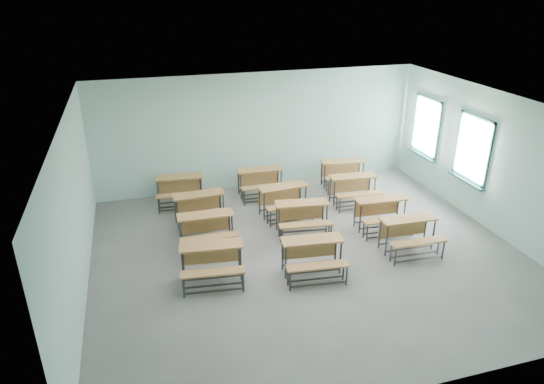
{
  "coord_description": "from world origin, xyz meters",
  "views": [
    {
      "loc": [
        -3.27,
        -8.46,
        5.46
      ],
      "look_at": [
        -0.45,
        1.2,
        1.0
      ],
      "focal_mm": 32.0,
      "sensor_mm": 36.0,
      "label": 1
    }
  ],
  "objects_px": {
    "desk_unit_r0c0": "(212,258)",
    "desk_unit_r0c2": "(410,231)",
    "desk_unit_r2c2": "(354,186)",
    "desk_unit_r1c2": "(382,210)",
    "desk_unit_r2c1": "(284,197)",
    "desk_unit_r3c1": "(261,179)",
    "desk_unit_r0c1": "(313,253)",
    "desk_unit_r1c0": "(206,226)",
    "desk_unit_r1c1": "(303,214)",
    "desk_unit_r2c0": "(200,205)",
    "desk_unit_r3c2": "(344,170)",
    "desk_unit_r3c0": "(180,186)"
  },
  "relations": [
    {
      "from": "desk_unit_r0c0",
      "to": "desk_unit_r0c2",
      "type": "bearing_deg",
      "value": 5.88
    },
    {
      "from": "desk_unit_r0c0",
      "to": "desk_unit_r2c2",
      "type": "height_order",
      "value": "same"
    },
    {
      "from": "desk_unit_r0c0",
      "to": "desk_unit_r1c2",
      "type": "xyz_separation_m",
      "value": [
        4.19,
        1.01,
        0.0
      ]
    },
    {
      "from": "desk_unit_r1c2",
      "to": "desk_unit_r2c1",
      "type": "distance_m",
      "value": 2.37
    },
    {
      "from": "desk_unit_r3c1",
      "to": "desk_unit_r0c1",
      "type": "bearing_deg",
      "value": -88.55
    },
    {
      "from": "desk_unit_r1c0",
      "to": "desk_unit_r1c1",
      "type": "height_order",
      "value": "same"
    },
    {
      "from": "desk_unit_r1c1",
      "to": "desk_unit_r0c2",
      "type": "bearing_deg",
      "value": -28.11
    },
    {
      "from": "desk_unit_r2c1",
      "to": "desk_unit_r3c1",
      "type": "xyz_separation_m",
      "value": [
        -0.26,
        1.29,
        0.0
      ]
    },
    {
      "from": "desk_unit_r2c0",
      "to": "desk_unit_r2c1",
      "type": "height_order",
      "value": "same"
    },
    {
      "from": "desk_unit_r2c0",
      "to": "desk_unit_r3c2",
      "type": "distance_m",
      "value": 4.36
    },
    {
      "from": "desk_unit_r2c2",
      "to": "desk_unit_r3c1",
      "type": "relative_size",
      "value": 1.02
    },
    {
      "from": "desk_unit_r0c0",
      "to": "desk_unit_r3c2",
      "type": "distance_m",
      "value": 5.65
    },
    {
      "from": "desk_unit_r1c0",
      "to": "desk_unit_r0c2",
      "type": "bearing_deg",
      "value": -17.33
    },
    {
      "from": "desk_unit_r1c0",
      "to": "desk_unit_r3c1",
      "type": "xyz_separation_m",
      "value": [
        1.84,
        2.3,
        0.0
      ]
    },
    {
      "from": "desk_unit_r2c2",
      "to": "desk_unit_r3c0",
      "type": "xyz_separation_m",
      "value": [
        -4.36,
        1.24,
        0.0
      ]
    },
    {
      "from": "desk_unit_r0c2",
      "to": "desk_unit_r1c0",
      "type": "height_order",
      "value": "same"
    },
    {
      "from": "desk_unit_r2c1",
      "to": "desk_unit_r3c1",
      "type": "bearing_deg",
      "value": 96.05
    },
    {
      "from": "desk_unit_r0c0",
      "to": "desk_unit_r1c0",
      "type": "xyz_separation_m",
      "value": [
        0.12,
        1.33,
        0.0
      ]
    },
    {
      "from": "desk_unit_r0c1",
      "to": "desk_unit_r2c2",
      "type": "relative_size",
      "value": 1.03
    },
    {
      "from": "desk_unit_r0c0",
      "to": "desk_unit_r3c1",
      "type": "xyz_separation_m",
      "value": [
        1.96,
        3.63,
        0.0
      ]
    },
    {
      "from": "desk_unit_r1c0",
      "to": "desk_unit_r2c0",
      "type": "xyz_separation_m",
      "value": [
        0.03,
        1.13,
        0.0
      ]
    },
    {
      "from": "desk_unit_r0c1",
      "to": "desk_unit_r3c0",
      "type": "distance_m",
      "value": 4.6
    },
    {
      "from": "desk_unit_r3c0",
      "to": "desk_unit_r2c2",
      "type": "bearing_deg",
      "value": -12.21
    },
    {
      "from": "desk_unit_r0c0",
      "to": "desk_unit_r0c2",
      "type": "height_order",
      "value": "same"
    },
    {
      "from": "desk_unit_r2c2",
      "to": "desk_unit_r3c2",
      "type": "distance_m",
      "value": 1.13
    },
    {
      "from": "desk_unit_r0c0",
      "to": "desk_unit_r2c2",
      "type": "relative_size",
      "value": 1.03
    },
    {
      "from": "desk_unit_r0c0",
      "to": "desk_unit_r1c1",
      "type": "height_order",
      "value": "same"
    },
    {
      "from": "desk_unit_r3c0",
      "to": "desk_unit_r3c1",
      "type": "bearing_deg",
      "value": 1.11
    },
    {
      "from": "desk_unit_r0c0",
      "to": "desk_unit_r2c0",
      "type": "xyz_separation_m",
      "value": [
        0.15,
        2.46,
        0.0
      ]
    },
    {
      "from": "desk_unit_r2c1",
      "to": "desk_unit_r2c2",
      "type": "distance_m",
      "value": 1.95
    },
    {
      "from": "desk_unit_r1c1",
      "to": "desk_unit_r1c2",
      "type": "relative_size",
      "value": 1.05
    },
    {
      "from": "desk_unit_r0c2",
      "to": "desk_unit_r2c1",
      "type": "distance_m",
      "value": 3.17
    },
    {
      "from": "desk_unit_r0c1",
      "to": "desk_unit_r0c0",
      "type": "bearing_deg",
      "value": 176.23
    },
    {
      "from": "desk_unit_r0c0",
      "to": "desk_unit_r0c1",
      "type": "distance_m",
      "value": 1.98
    },
    {
      "from": "desk_unit_r0c2",
      "to": "desk_unit_r1c0",
      "type": "bearing_deg",
      "value": 162.93
    },
    {
      "from": "desk_unit_r2c0",
      "to": "desk_unit_r3c0",
      "type": "relative_size",
      "value": 1.0
    },
    {
      "from": "desk_unit_r1c2",
      "to": "desk_unit_r3c0",
      "type": "height_order",
      "value": "same"
    },
    {
      "from": "desk_unit_r0c2",
      "to": "desk_unit_r2c1",
      "type": "relative_size",
      "value": 0.96
    },
    {
      "from": "desk_unit_r2c1",
      "to": "desk_unit_r0c0",
      "type": "bearing_deg",
      "value": -138.72
    },
    {
      "from": "desk_unit_r0c2",
      "to": "desk_unit_r3c2",
      "type": "height_order",
      "value": "same"
    },
    {
      "from": "desk_unit_r2c1",
      "to": "desk_unit_r3c2",
      "type": "height_order",
      "value": "same"
    },
    {
      "from": "desk_unit_r1c1",
      "to": "desk_unit_r2c1",
      "type": "distance_m",
      "value": 1.03
    },
    {
      "from": "desk_unit_r2c2",
      "to": "desk_unit_r3c1",
      "type": "distance_m",
      "value": 2.49
    },
    {
      "from": "desk_unit_r0c0",
      "to": "desk_unit_r2c2",
      "type": "distance_m",
      "value": 4.85
    },
    {
      "from": "desk_unit_r2c1",
      "to": "desk_unit_r2c0",
      "type": "bearing_deg",
      "value": 171.39
    },
    {
      "from": "desk_unit_r0c1",
      "to": "desk_unit_r2c0",
      "type": "distance_m",
      "value": 3.33
    },
    {
      "from": "desk_unit_r2c0",
      "to": "desk_unit_r2c1",
      "type": "distance_m",
      "value": 2.07
    },
    {
      "from": "desk_unit_r0c1",
      "to": "desk_unit_r0c2",
      "type": "bearing_deg",
      "value": 12.86
    },
    {
      "from": "desk_unit_r0c1",
      "to": "desk_unit_r3c1",
      "type": "relative_size",
      "value": 1.05
    },
    {
      "from": "desk_unit_r0c2",
      "to": "desk_unit_r3c1",
      "type": "bearing_deg",
      "value": 123.58
    }
  ]
}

